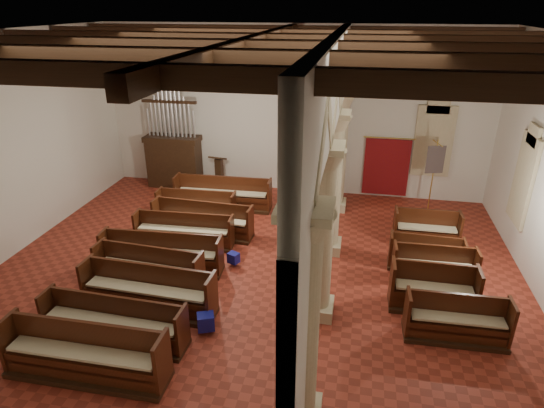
{
  "coord_description": "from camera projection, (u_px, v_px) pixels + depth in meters",
  "views": [
    {
      "loc": [
        2.46,
        -10.18,
        6.62
      ],
      "look_at": [
        0.35,
        0.5,
        1.79
      ],
      "focal_mm": 30.0,
      "sensor_mm": 36.0,
      "label": 1
    }
  ],
  "objects": [
    {
      "name": "floor",
      "position": [
        256.0,
        271.0,
        12.24
      ],
      "size": [
        14.0,
        14.0,
        0.0
      ],
      "primitive_type": "plane",
      "color": "maroon",
      "rests_on": "ground"
    },
    {
      "name": "ceiling",
      "position": [
        252.0,
        34.0,
        9.81
      ],
      "size": [
        14.0,
        14.0,
        0.0
      ],
      "primitive_type": "plane",
      "rotation": [
        3.14,
        0.0,
        0.0
      ],
      "color": "#341E11",
      "rests_on": "wall_back"
    },
    {
      "name": "wall_back",
      "position": [
        292.0,
        112.0,
        16.41
      ],
      "size": [
        14.0,
        0.02,
        6.0
      ],
      "primitive_type": "cube",
      "color": "silver",
      "rests_on": "floor"
    },
    {
      "name": "wall_front",
      "position": [
        144.0,
        320.0,
        5.65
      ],
      "size": [
        14.0,
        0.02,
        6.0
      ],
      "primitive_type": "cube",
      "color": "silver",
      "rests_on": "floor"
    },
    {
      "name": "wall_left",
      "position": [
        2.0,
        149.0,
        12.27
      ],
      "size": [
        0.02,
        12.0,
        6.0
      ],
      "primitive_type": "cube",
      "color": "silver",
      "rests_on": "floor"
    },
    {
      "name": "ceiling_beams",
      "position": [
        252.0,
        43.0,
        9.88
      ],
      "size": [
        13.8,
        11.8,
        0.3
      ],
      "primitive_type": null,
      "color": "#301D0F",
      "rests_on": "wall_back"
    },
    {
      "name": "arcade",
      "position": [
        330.0,
        147.0,
        10.48
      ],
      "size": [
        0.9,
        11.9,
        6.0
      ],
      "color": "#C6B793",
      "rests_on": "floor"
    },
    {
      "name": "window_right_b",
      "position": [
        525.0,
        180.0,
        12.36
      ],
      "size": [
        0.03,
        1.0,
        2.2
      ],
      "primitive_type": "cube",
      "color": "#35785D",
      "rests_on": "wall_right"
    },
    {
      "name": "window_back",
      "position": [
        433.0,
        141.0,
        15.83
      ],
      "size": [
        1.0,
        0.03,
        2.2
      ],
      "primitive_type": "cube",
      "color": "#35785D",
      "rests_on": "wall_back"
    },
    {
      "name": "pipe_organ",
      "position": [
        174.0,
        152.0,
        17.42
      ],
      "size": [
        2.1,
        0.85,
        4.4
      ],
      "color": "#301D0F",
      "rests_on": "floor"
    },
    {
      "name": "lectern",
      "position": [
        219.0,
        175.0,
        17.32
      ],
      "size": [
        0.62,
        0.64,
        1.41
      ],
      "rotation": [
        0.0,
        0.0,
        -0.13
      ],
      "color": "#332010",
      "rests_on": "floor"
    },
    {
      "name": "dossal_curtain",
      "position": [
        386.0,
        167.0,
        16.46
      ],
      "size": [
        1.8,
        0.07,
        2.17
      ],
      "color": "maroon",
      "rests_on": "floor"
    },
    {
      "name": "processional_banner",
      "position": [
        430.0,
        192.0,
        15.19
      ],
      "size": [
        0.58,
        0.74,
        2.62
      ],
      "rotation": [
        0.0,
        0.0,
        0.26
      ],
      "color": "#301D0F",
      "rests_on": "floor"
    },
    {
      "name": "hymnal_box_a",
      "position": [
        125.0,
        358.0,
        8.86
      ],
      "size": [
        0.4,
        0.35,
        0.35
      ],
      "primitive_type": "cube",
      "rotation": [
        0.0,
        0.0,
        0.22
      ],
      "color": "navy",
      "rests_on": "floor"
    },
    {
      "name": "hymnal_box_b",
      "position": [
        206.0,
        322.0,
        9.85
      ],
      "size": [
        0.45,
        0.41,
        0.36
      ],
      "primitive_type": "cube",
      "rotation": [
        0.0,
        0.0,
        0.39
      ],
      "color": "navy",
      "rests_on": "floor"
    },
    {
      "name": "hymnal_box_c",
      "position": [
        233.0,
        258.0,
        12.4
      ],
      "size": [
        0.36,
        0.33,
        0.29
      ],
      "primitive_type": "cube",
      "rotation": [
        0.0,
        0.0,
        -0.42
      ],
      "color": "navy",
      "rests_on": "floor"
    },
    {
      "name": "tube_heater_a",
      "position": [
        81.0,
        350.0,
        9.23
      ],
      "size": [
        1.14,
        0.41,
        0.11
      ],
      "primitive_type": "cylinder",
      "rotation": [
        0.0,
        1.57,
        -0.26
      ],
      "color": "silver",
      "rests_on": "floor"
    },
    {
      "name": "tube_heater_b",
      "position": [
        65.0,
        355.0,
        9.08
      ],
      "size": [
        0.93,
        0.5,
        0.1
      ],
      "primitive_type": "cylinder",
      "rotation": [
        0.0,
        1.57,
        -0.43
      ],
      "color": "silver",
      "rests_on": "floor"
    },
    {
      "name": "nave_pew_0",
      "position": [
        86.0,
        360.0,
        8.65
      ],
      "size": [
        3.21,
        0.79,
        1.14
      ],
      "rotation": [
        0.0,
        0.0,
        0.01
      ],
      "color": "#301D0F",
      "rests_on": "floor"
    },
    {
      "name": "nave_pew_1",
      "position": [
        115.0,
        328.0,
        9.59
      ],
      "size": [
        3.18,
        0.78,
        1.02
      ],
      "rotation": [
        0.0,
        0.0,
        -0.03
      ],
      "color": "#301D0F",
      "rests_on": "floor"
    },
    {
      "name": "nave_pew_2",
      "position": [
        149.0,
        296.0,
        10.55
      ],
      "size": [
        3.2,
        0.88,
        1.13
      ],
      "rotation": [
        0.0,
        0.0,
        -0.04
      ],
      "color": "#301D0F",
      "rests_on": "floor"
    },
    {
      "name": "nave_pew_3",
      "position": [
        149.0,
        274.0,
        11.47
      ],
      "size": [
        2.84,
        0.87,
        1.05
      ],
      "rotation": [
        0.0,
        0.0,
        -0.06
      ],
      "color": "#301D0F",
      "rests_on": "floor"
    },
    {
      "name": "nave_pew_4",
      "position": [
        162.0,
        258.0,
        12.19
      ],
      "size": [
        3.3,
        0.89,
        1.05
      ],
      "rotation": [
        0.0,
        0.0,
        0.06
      ],
      "color": "#301D0F",
      "rests_on": "floor"
    },
    {
      "name": "nave_pew_5",
      "position": [
        184.0,
        235.0,
        13.44
      ],
      "size": [
        2.96,
        0.8,
        0.98
      ],
      "rotation": [
        0.0,
        0.0,
        0.05
      ],
      "color": "#301D0F",
      "rests_on": "floor"
    },
    {
      "name": "nave_pew_6",
      "position": [
        203.0,
        224.0,
        14.03
      ],
      "size": [
        3.16,
        0.85,
        1.06
      ],
      "rotation": [
        0.0,
        0.0,
        -0.05
      ],
      "color": "#301D0F",
      "rests_on": "floor"
    },
    {
      "name": "nave_pew_7",
      "position": [
        197.0,
        211.0,
        14.97
      ],
      "size": [
        2.61,
        0.79,
        1.02
      ],
      "rotation": [
        0.0,
        0.0,
        0.04
      ],
      "color": "#301D0F",
      "rests_on": "floor"
    },
    {
      "name": "nave_pew_8",
      "position": [
        223.0,
        198.0,
        15.88
      ],
      "size": [
        3.4,
        0.85,
        1.11
      ],
      "rotation": [
        0.0,
        0.0,
        0.03
      ],
      "color": "#301D0F",
      "rests_on": "floor"
    },
    {
      "name": "aisle_pew_0",
      "position": [
        456.0,
        325.0,
        9.65
      ],
      "size": [
        2.14,
        0.74,
        1.03
      ],
      "rotation": [
        0.0,
        0.0,
        0.02
      ],
      "color": "#301D0F",
      "rests_on": "floor"
    },
    {
      "name": "aisle_pew_1",
      "position": [
        432.0,
        294.0,
        10.6
      ],
      "size": [
        1.96,
        0.77,
        1.14
      ],
      "rotation": [
        0.0,
        0.0,
        0.01
      ],
      "color": "#301D0F",
      "rests_on": "floor"
    },
    {
      "name": "aisle_pew_2",
      "position": [
        433.0,
        271.0,
        11.62
      ],
      "size": [
        2.08,
        0.72,
        1.0
      ],
      "rotation": [
        0.0,
        0.0,
        0.03
      ],
      "color": "#301D0F",
      "rests_on": "floor"
    },
    {
      "name": "aisle_pew_3",
      "position": [
        425.0,
        259.0,
        12.21
      ],
      "size": [
        1.95,
        0.71,
        0.95
      ],
      "rotation": [
        0.0,
        0.0,
        -0.04
      ],
      "color": "#301D0F",
      "rests_on": "floor"
    },
    {
      "name": "aisle_pew_4",
      "position": [
        426.0,
        234.0,
        13.43
      ],
      "size": [
        1.89,
        0.74,
        1.08
      ],
      "rotation": [
        0.0,
        0.0,
        0.01
      ],
      "color": "#301D0F",
      "rests_on": "floor"
    }
  ]
}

